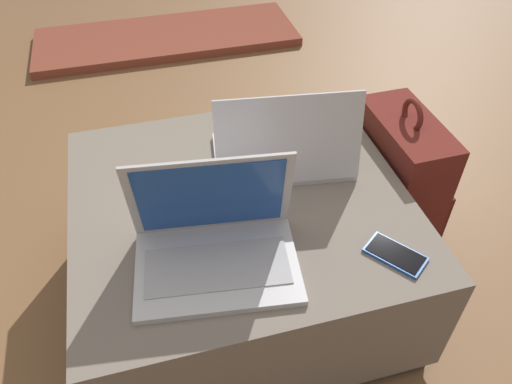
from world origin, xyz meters
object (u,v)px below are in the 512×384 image
Objects in this scene: laptop_near at (215,242)px; cell_phone at (395,255)px; laptop_far at (284,151)px; backpack at (398,183)px.

laptop_near is 2.60× the size of cell_phone.
cell_phone is (0.15, -0.37, -0.05)m from laptop_far.
laptop_far is at bearing 90.59° from backpack.
laptop_near reaches higher than backpack.
laptop_near is 0.37m from laptop_far.
cell_phone is 0.48m from backpack.
laptop_near is at bearing 113.04° from backpack.
laptop_near is 0.97× the size of laptop_far.
backpack is (0.63, 0.28, -0.22)m from laptop_near.
laptop_near is 0.74× the size of backpack.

